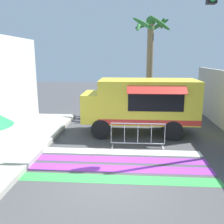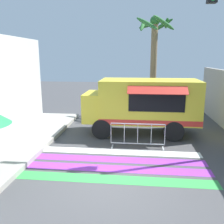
{
  "view_description": "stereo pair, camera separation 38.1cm",
  "coord_description": "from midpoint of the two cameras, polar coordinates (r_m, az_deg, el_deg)",
  "views": [
    {
      "loc": [
        0.37,
        -6.94,
        3.68
      ],
      "look_at": [
        -0.33,
        3.1,
        1.45
      ],
      "focal_mm": 40.0,
      "sensor_mm": 36.0,
      "label": 1
    },
    {
      "loc": [
        0.75,
        -6.9,
        3.68
      ],
      "look_at": [
        -0.33,
        3.1,
        1.45
      ],
      "focal_mm": 40.0,
      "sensor_mm": 36.0,
      "label": 2
    }
  ],
  "objects": [
    {
      "name": "barricade_front",
      "position": [
        10.3,
        4.86,
        -5.39
      ],
      "size": [
        2.21,
        0.44,
        1.05
      ],
      "color": "#B7BABF",
      "rests_on": "ground_plane"
    },
    {
      "name": "ground_plane",
      "position": [
        7.86,
        -0.6,
        -15.4
      ],
      "size": [
        60.0,
        60.0,
        0.0
      ],
      "primitive_type": "plane",
      "color": "#424244"
    },
    {
      "name": "food_truck",
      "position": [
        12.02,
        5.28,
        2.25
      ],
      "size": [
        5.37,
        2.64,
        2.63
      ],
      "color": "yellow",
      "rests_on": "ground_plane"
    },
    {
      "name": "crosswalk_painted",
      "position": [
        8.94,
        0.03,
        -11.76
      ],
      "size": [
        6.4,
        2.84,
        0.01
      ],
      "color": "green",
      "rests_on": "ground_plane"
    },
    {
      "name": "palm_tree",
      "position": [
        16.3,
        8.05,
        13.97
      ],
      "size": [
        2.47,
        2.48,
        6.14
      ],
      "color": "#7A664C",
      "rests_on": "ground_plane"
    }
  ]
}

